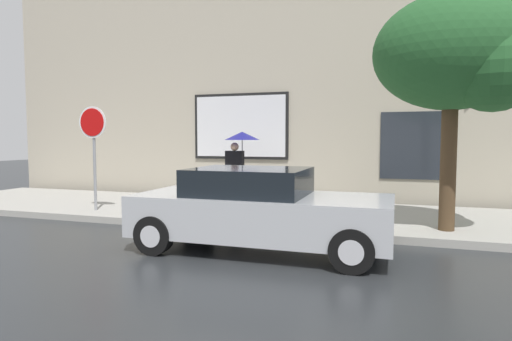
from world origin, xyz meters
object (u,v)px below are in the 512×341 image
Objects in this scene: fire_hydrant at (297,207)px; pedestrian_with_umbrella at (240,147)px; street_tree at (460,56)px; stop_sign at (93,137)px; parked_car at (259,210)px.

pedestrian_with_umbrella reaches higher than fire_hydrant.
street_tree is (2.95, 0.24, 2.88)m from fire_hydrant.
stop_sign is (-7.98, -0.08, -1.45)m from street_tree.
parked_car is at bearing -99.54° from fire_hydrant.
street_tree is 8.11m from stop_sign.
street_tree reaches higher than stop_sign.
stop_sign reaches higher than pedestrian_with_umbrella.
fire_hydrant is at bearing -48.61° from pedestrian_with_umbrella.
parked_car is 1.69× the size of stop_sign.
pedestrian_with_umbrella is at bearing 114.50° from parked_car.
pedestrian_with_umbrella is 0.77× the size of stop_sign.
street_tree is (5.07, -2.16, 1.71)m from pedestrian_with_umbrella.
stop_sign reaches higher than parked_car.
stop_sign is (-2.91, -2.24, 0.26)m from pedestrian_with_umbrella.
parked_car is at bearing -149.79° from street_tree.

